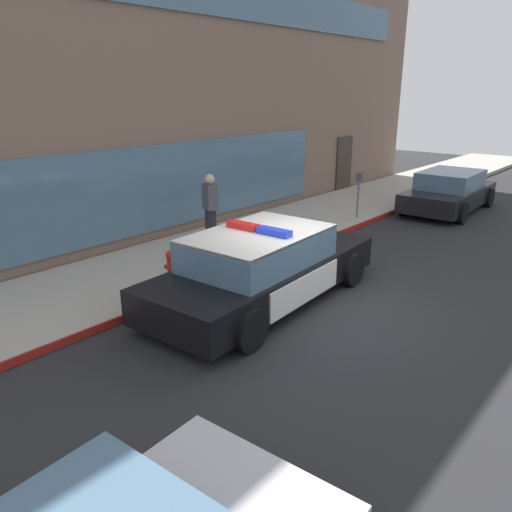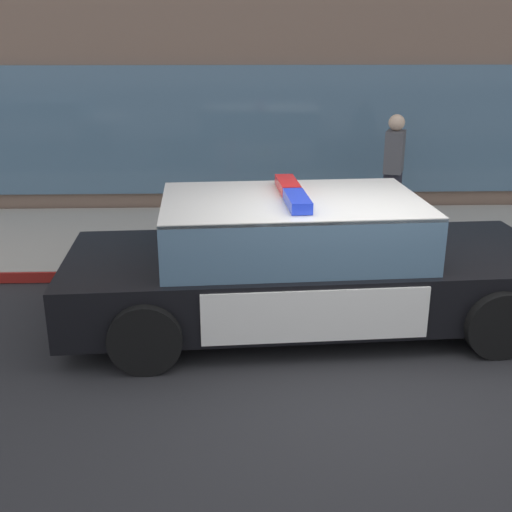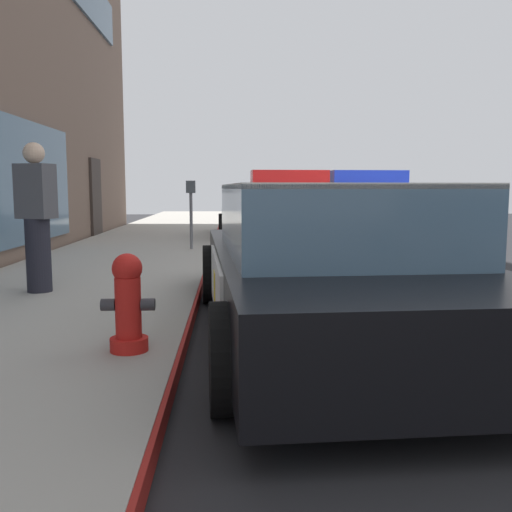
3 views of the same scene
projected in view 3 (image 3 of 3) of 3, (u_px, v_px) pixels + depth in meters
ground at (393, 325)px, 5.59m from camera, size 48.00×48.00×0.00m
sidewalk at (30, 321)px, 5.43m from camera, size 48.00×3.07×0.15m
curb_red_paint at (192, 320)px, 5.49m from camera, size 28.80×0.04×0.14m
police_cruiser at (324, 264)px, 5.01m from camera, size 5.18×2.35×1.49m
fire_hydrant at (128, 304)px, 4.14m from camera, size 0.34×0.39×0.73m
car_down_street at (258, 216)px, 14.45m from camera, size 4.33×2.10×1.29m
pedestrian_on_sidewalk at (37, 217)px, 6.47m from camera, size 0.38×0.47×1.71m
parking_meter at (191, 202)px, 11.10m from camera, size 0.12×0.18×1.34m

